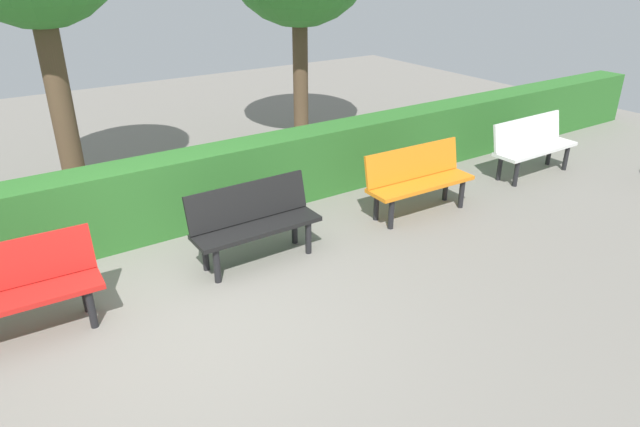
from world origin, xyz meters
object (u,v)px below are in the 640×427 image
object	(u,v)px
bench_black	(254,220)
bench_white	(532,144)
bench_orange	(418,177)
bench_red	(17,287)

from	to	relation	value
bench_black	bench_white	bearing A→B (deg)	-179.72
bench_orange	bench_black	bearing A→B (deg)	0.26
bench_black	bench_red	distance (m)	2.34
bench_white	bench_black	world-z (taller)	same
bench_black	bench_red	world-z (taller)	bench_red
bench_orange	bench_black	size ratio (longest dim) A/B	1.06
bench_black	bench_orange	bearing A→B (deg)	178.64
bench_white	bench_black	xyz separation A→B (m)	(4.76, 0.01, -0.00)
bench_orange	bench_red	bearing A→B (deg)	1.69
bench_white	bench_orange	xyz separation A→B (m)	(2.41, 0.07, -0.00)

